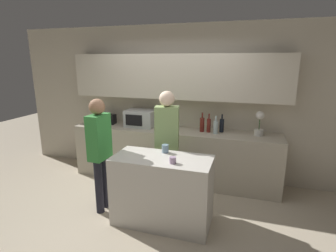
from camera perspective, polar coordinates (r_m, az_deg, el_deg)
name	(u,v)px	position (r m, az deg, el deg)	size (l,w,h in m)	color
ground_plane	(144,223)	(3.72, -5.29, -20.23)	(14.00, 14.00, 0.00)	#BCAD93
back_wall	(178,93)	(4.68, 2.15, 7.27)	(6.40, 0.40, 2.70)	beige
back_counter	(173,155)	(4.68, 1.15, -6.29)	(3.60, 0.62, 0.93)	#B7AD99
kitchen_island	(162,190)	(3.50, -1.26, -13.82)	(1.26, 0.59, 0.91)	beige
microwave	(141,118)	(4.76, -5.96, 1.71)	(0.52, 0.39, 0.30)	#B7BABC
toaster	(109,119)	(5.07, -12.82, 1.50)	(0.26, 0.16, 0.18)	black
potted_plant	(259,123)	(4.38, 19.29, 0.52)	(0.14, 0.14, 0.40)	silver
bottle_0	(202,124)	(4.42, 7.42, 0.35)	(0.08, 0.08, 0.33)	maroon
bottle_1	(209,125)	(4.41, 8.85, 0.19)	(0.06, 0.06, 0.32)	maroon
bottle_2	(216,127)	(4.34, 10.33, -0.20)	(0.08, 0.08, 0.29)	silver
bottle_3	(222,125)	(4.45, 11.61, 0.17)	(0.07, 0.07, 0.31)	black
cup_0	(165,149)	(3.47, -0.61, -4.94)	(0.09, 0.09, 0.11)	#6D8CA1
cup_1	(173,160)	(3.13, 1.04, -7.44)	(0.08, 0.08, 0.08)	#AE90B2
person_left	(167,137)	(3.82, -0.23, -2.51)	(0.37, 0.25, 1.68)	black
person_center	(100,147)	(3.70, -14.66, -4.35)	(0.21, 0.35, 1.61)	black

